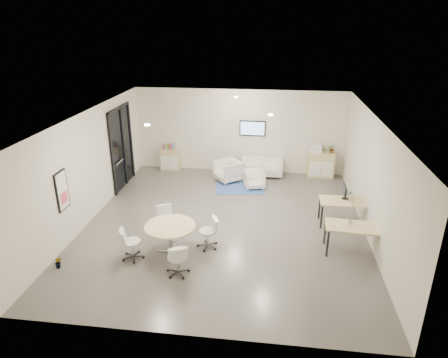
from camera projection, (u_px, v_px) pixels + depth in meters
room_shell at (225, 173)px, 11.13m from camera, size 9.60×10.60×4.80m
glass_door at (122, 145)px, 13.95m from camera, size 0.09×1.90×2.85m
artwork at (62, 191)px, 10.15m from camera, size 0.05×0.54×1.04m
wall_tv at (252, 128)px, 15.12m from camera, size 0.98×0.06×0.58m
ceiling_spots at (221, 111)px, 11.33m from camera, size 3.14×4.14×0.03m
sideboard_left at (170, 159)px, 15.83m from camera, size 0.75×0.39×0.85m
sideboard_right at (321, 165)px, 15.08m from camera, size 0.97×0.47×0.97m
books at (169, 147)px, 15.64m from camera, size 0.44×0.14×0.22m
printer at (316, 148)px, 14.87m from camera, size 0.50×0.44×0.31m
loveseat at (262, 168)px, 15.29m from camera, size 1.55×0.80×0.58m
blue_rug at (240, 188)px, 14.21m from camera, size 1.85×1.37×0.01m
armchair_left at (228, 170)px, 14.72m from camera, size 1.13×1.14×0.86m
armchair_right at (254, 179)px, 14.15m from camera, size 0.80×0.77×0.69m
desk_rear at (346, 203)px, 11.46m from camera, size 1.46×0.74×0.76m
desk_front at (354, 229)px, 10.10m from camera, size 1.48×0.82×0.75m
monitor at (345, 191)px, 11.49m from camera, size 0.20×0.50×0.44m
round_table at (170, 228)px, 10.06m from camera, size 1.29×1.29×0.78m
meeting_chairs at (171, 238)px, 10.17m from camera, size 2.54×2.54×0.82m
plant_cabinet at (332, 150)px, 14.83m from camera, size 0.36×0.38×0.24m
plant_floor at (59, 265)px, 9.65m from camera, size 0.22×0.33×0.14m
cup at (350, 221)px, 10.18m from camera, size 0.14×0.13×0.12m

